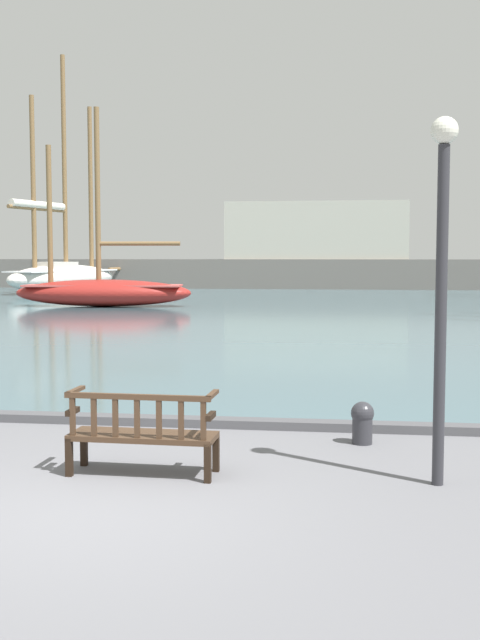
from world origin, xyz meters
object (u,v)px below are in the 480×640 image
Objects in this scene: park_bench at (142,432)px; lamp_post at (442,261)px; sailboat_far_starboard at (63,271)px; sailboat_mid_starboard at (103,290)px; mooring_bollard at (362,421)px.

lamp_post reaches higher than park_bench.
sailboat_far_starboard reaches higher than park_bench.
sailboat_mid_starboard is 27.45m from mooring_bollard.
sailboat_far_starboard is (-15.77, 40.23, 0.92)m from park_bench.
sailboat_mid_starboard is at bearing 108.44° from park_bench.
park_bench reaches higher than mooring_bollard.
sailboat_mid_starboard reaches higher than mooring_bollard.
sailboat_far_starboard reaches higher than lamp_post.
lamp_post is at bearing -65.68° from sailboat_mid_starboard.
mooring_bollard is at bearing -65.63° from sailboat_mid_starboard.
mooring_bollard is 2.77m from lamp_post.
lamp_post is at bearing 0.99° from park_bench.
lamp_post reaches higher than mooring_bollard.
park_bench is 28.24m from sailboat_mid_starboard.
sailboat_mid_starboard is 16.52× the size of mooring_bollard.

